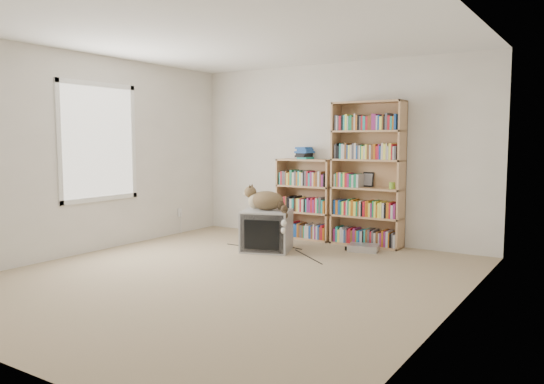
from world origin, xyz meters
The scene contains 16 objects.
floor centered at (0.00, 0.00, 0.00)m, with size 4.50×5.00×0.01m, color tan.
wall_back centered at (0.00, 2.50, 1.25)m, with size 4.50×0.02×2.50m, color silver.
wall_left centered at (-2.25, 0.00, 1.25)m, with size 0.02×5.00×2.50m, color silver.
wall_right centered at (2.25, 0.00, 1.25)m, with size 0.02×5.00×2.50m, color silver.
ceiling centered at (0.00, 0.00, 2.50)m, with size 4.50×5.00×0.02m, color white.
window centered at (-2.24, 0.20, 1.40)m, with size 0.02×1.22×1.52m, color white.
crt_tv centered at (-0.41, 1.34, 0.26)m, with size 0.75×0.72×0.52m.
cat centered at (-0.38, 1.34, 0.61)m, with size 0.74×0.48×0.54m.
bookcase_tall centered at (0.55, 2.36, 0.92)m, with size 0.97×0.30×1.94m.
bookcase_short centered at (-0.40, 2.36, 0.53)m, with size 0.84×0.30×1.15m.
book_stack centered at (-0.43, 2.36, 1.24)m, with size 0.21×0.27×0.17m, color #B31725.
green_mug centered at (0.90, 2.34, 0.83)m, with size 0.08×0.08×0.09m, color #77AE31.
framed_print centered at (0.52, 2.44, 0.89)m, with size 0.15×0.01×0.20m, color black.
dvd_player centered at (0.66, 1.97, 0.04)m, with size 0.38×0.27×0.09m, color #BCBBC1.
wall_outlet centered at (-2.24, 1.68, 0.32)m, with size 0.01×0.08×0.13m, color silver.
floor_cables centered at (-0.37, 1.45, 0.00)m, with size 1.20×0.70×0.01m, color black, non-canonical shape.
Camera 1 is at (3.31, -4.31, 1.42)m, focal length 35.00 mm.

